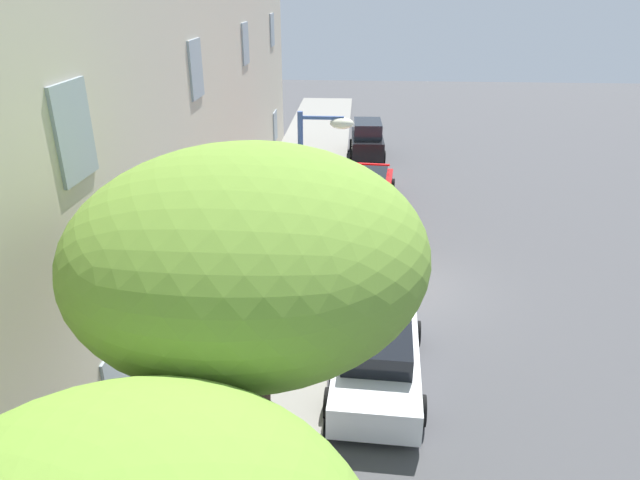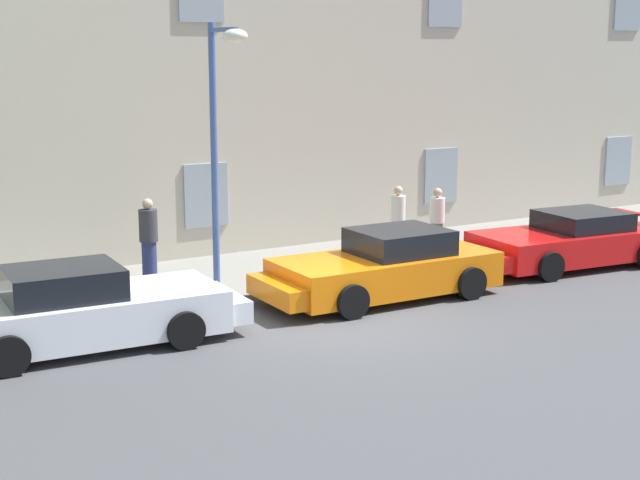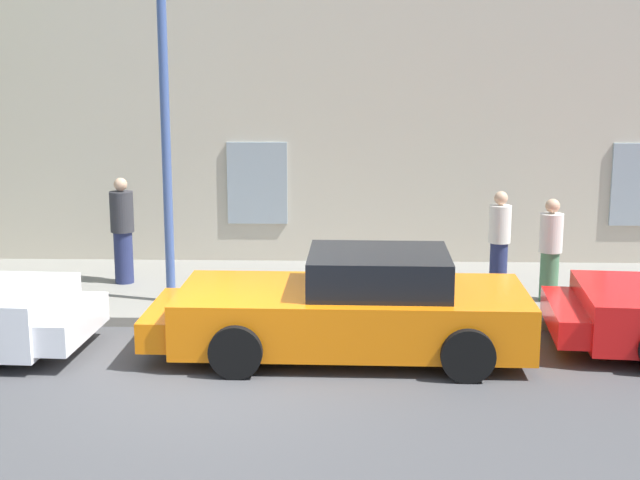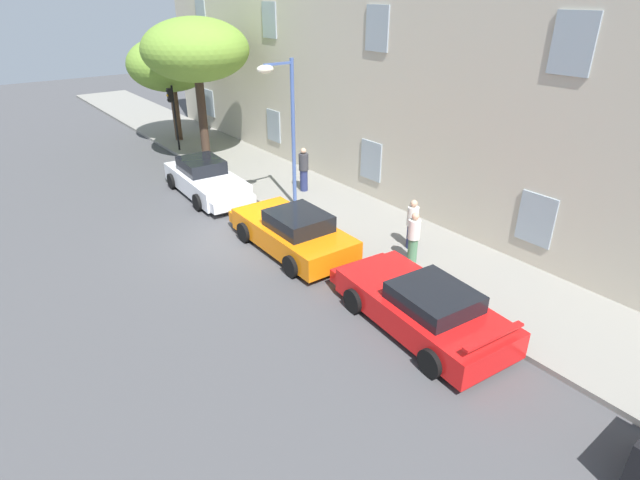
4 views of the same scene
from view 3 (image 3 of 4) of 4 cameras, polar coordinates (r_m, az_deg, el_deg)
name	(u,v)px [view 3 (image 3 of 4)]	position (r m, az deg, el deg)	size (l,w,h in m)	color
ground_plane	(211,380)	(11.15, -6.93, -8.79)	(80.00, 80.00, 0.00)	#444447
sidewalk	(247,290)	(14.96, -4.63, -3.18)	(60.00, 3.81, 0.14)	gray
sportscar_yellow_flank	(340,309)	(11.84, 1.30, -4.43)	(4.98, 2.25, 1.38)	orange
street_lamp	(157,58)	(13.24, -10.32, 11.27)	(0.44, 1.42, 5.31)	#3F5999
pedestrian_admiring	(499,240)	(14.76, 11.32, 0.00)	(0.42, 0.42, 1.62)	navy
pedestrian_strolling	(123,230)	(15.28, -12.43, 0.63)	(0.50, 0.50, 1.78)	navy
pedestrian_bystander	(550,249)	(14.27, 14.42, -0.58)	(0.48, 0.48, 1.60)	#4C7F59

